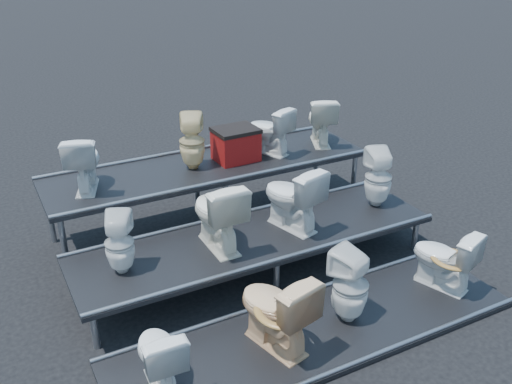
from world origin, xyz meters
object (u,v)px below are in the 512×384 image
toilet_2 (350,286)px  toilet_10 (269,130)px  toilet_6 (292,197)px  toilet_5 (217,214)px  toilet_8 (83,162)px  toilet_0 (159,355)px  toilet_11 (321,120)px  toilet_7 (378,178)px  toilet_9 (192,142)px  toilet_1 (275,309)px  toilet_3 (444,258)px  red_crate (236,146)px  toilet_4 (119,243)px

toilet_2 → toilet_10: (0.52, 2.60, 0.73)m
toilet_2 → toilet_6: (0.10, 1.30, 0.39)m
toilet_6 → toilet_10: size_ratio=1.20×
toilet_5 → toilet_8: toilet_8 is taller
toilet_8 → toilet_0: bearing=108.4°
toilet_0 → toilet_11: toilet_11 is taller
toilet_7 → toilet_9: (-1.94, 1.30, 0.38)m
toilet_2 → toilet_10: 2.75m
toilet_1 → toilet_11: size_ratio=1.21×
toilet_8 → toilet_10: toilet_8 is taller
toilet_3 → toilet_7: size_ratio=0.95×
toilet_10 → red_crate: toilet_10 is taller
toilet_6 → toilet_8: toilet_8 is taller
toilet_4 → toilet_11: bearing=-134.7°
toilet_8 → toilet_1: bearing=132.0°
toilet_9 → toilet_0: bearing=85.2°
toilet_4 → toilet_10: size_ratio=1.01×
toilet_5 → toilet_9: toilet_9 is taller
toilet_3 → toilet_9: 3.28m
toilet_0 → toilet_1: 1.13m
red_crate → toilet_9: bearing=177.4°
toilet_6 → toilet_7: 1.25m
toilet_1 → toilet_6: (0.95, 1.30, 0.38)m
toilet_8 → red_crate: 1.95m
toilet_3 → toilet_10: toilet_10 is taller
toilet_7 → red_crate: (-1.33, 1.29, 0.22)m
toilet_1 → toilet_9: bearing=-109.5°
toilet_10 → red_crate: 0.52m
toilet_2 → toilet_9: 2.77m
toilet_9 → red_crate: (0.60, -0.01, -0.16)m
toilet_9 → toilet_3: bearing=148.5°
toilet_3 → toilet_10: bearing=-93.4°
toilet_7 → toilet_0: bearing=40.1°
toilet_11 → toilet_4: bearing=45.7°
toilet_1 → toilet_11: bearing=-143.8°
toilet_1 → toilet_3: bearing=166.2°
toilet_6 → red_crate: red_crate is taller
toilet_9 → toilet_10: toilet_9 is taller
toilet_6 → toilet_11: toilet_11 is taller
toilet_4 → red_crate: bearing=-122.7°
toilet_2 → toilet_8: toilet_8 is taller
toilet_6 → red_crate: 1.31m
toilet_1 → toilet_2: size_ratio=1.03×
toilet_0 → toilet_9: 3.06m
toilet_0 → toilet_2: (1.98, 0.00, 0.07)m
toilet_3 → toilet_6: 1.79m
toilet_1 → toilet_3: (2.10, 0.00, -0.06)m
toilet_0 → toilet_2: size_ratio=0.83×
toilet_6 → toilet_7: bearing=165.3°
toilet_5 → toilet_4: bearing=0.1°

